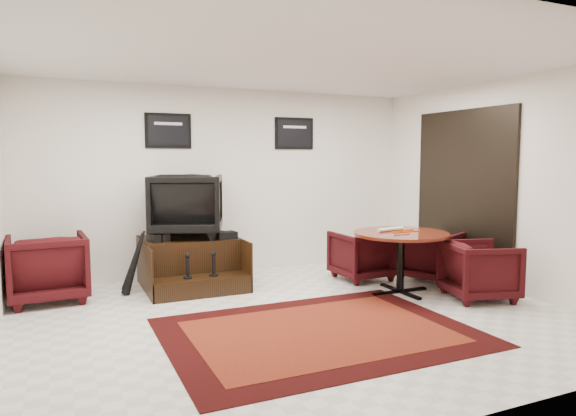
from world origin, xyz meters
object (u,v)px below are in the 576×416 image
at_px(shine_chair, 187,202).
at_px(table_chair_corner, 480,267).
at_px(table_chair_back, 362,252).
at_px(shine_podium, 190,263).
at_px(armchair_side, 48,264).
at_px(meeting_table, 401,239).
at_px(table_chair_window, 430,253).

bearing_deg(shine_chair, table_chair_corner, 162.89).
relative_size(shine_chair, table_chair_back, 1.26).
distance_m(shine_podium, shine_chair, 0.86).
bearing_deg(armchair_side, shine_chair, -177.20).
bearing_deg(shine_podium, shine_chair, 90.00).
relative_size(meeting_table, table_chair_window, 1.53).
xyz_separation_m(armchair_side, table_chair_back, (4.16, -0.59, -0.07)).
bearing_deg(table_chair_back, table_chair_corner, 115.29).
bearing_deg(shine_chair, armchair_side, 25.59).
relative_size(shine_chair, armchair_side, 1.06).
height_order(shine_podium, table_chair_window, table_chair_window).
xyz_separation_m(armchair_side, table_chair_corner, (4.92, -2.11, -0.06)).
height_order(table_chair_back, table_chair_corner, table_chair_corner).
bearing_deg(table_chair_back, shine_podium, -16.96).
bearing_deg(meeting_table, armchair_side, 160.91).
height_order(armchair_side, table_chair_window, armchair_side).
height_order(table_chair_window, table_chair_corner, same).
bearing_deg(table_chair_window, armchair_side, 51.44).
xyz_separation_m(meeting_table, table_chair_corner, (0.72, -0.65, -0.31)).
distance_m(shine_podium, armchair_side, 1.79).
height_order(meeting_table, table_chair_corner, meeting_table).
bearing_deg(meeting_table, shine_podium, 147.89).
distance_m(meeting_table, table_chair_back, 0.92).
relative_size(shine_podium, shine_chair, 1.35).
relative_size(shine_podium, table_chair_back, 1.70).
xyz_separation_m(shine_podium, shine_chair, (-0.00, 0.14, 0.84)).
xyz_separation_m(shine_chair, armchair_side, (-1.79, -0.20, -0.69)).
distance_m(shine_chair, table_chair_back, 2.61).
bearing_deg(shine_podium, armchair_side, -178.01).
height_order(shine_chair, table_chair_corner, shine_chair).
bearing_deg(table_chair_corner, table_chair_window, 10.43).
relative_size(shine_chair, meeting_table, 0.80).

